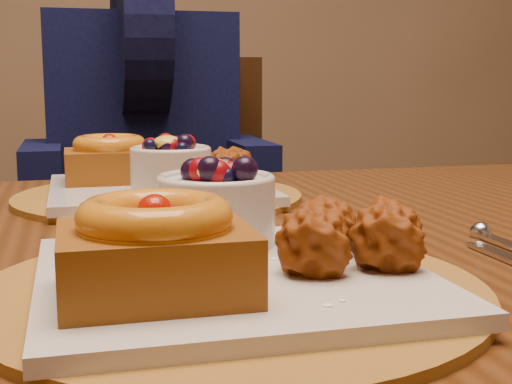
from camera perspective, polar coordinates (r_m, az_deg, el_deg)
dining_table at (r=0.77m, az=-5.60°, el=-9.00°), size 1.60×0.90×0.76m
place_setting_near at (r=0.53m, az=-2.52°, el=-5.01°), size 0.38×0.38×0.09m
place_setting_far at (r=0.95m, az=-7.98°, el=1.06°), size 0.38×0.38×0.09m
chair_far at (r=1.69m, az=-6.80°, el=-3.96°), size 0.52×0.52×0.97m
diner at (r=1.60m, az=-9.20°, el=7.28°), size 0.50×0.48×0.81m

